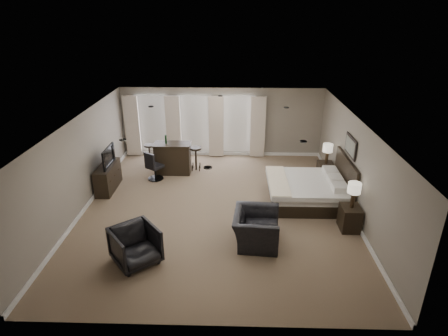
{
  "coord_description": "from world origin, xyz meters",
  "views": [
    {
      "loc": [
        0.48,
        -9.31,
        5.31
      ],
      "look_at": [
        0.2,
        0.4,
        1.1
      ],
      "focal_mm": 30.0,
      "sensor_mm": 36.0,
      "label": 1
    }
  ],
  "objects_px": {
    "armchair_far": "(135,244)",
    "desk_chair": "(155,166)",
    "nightstand_near": "(350,218)",
    "nightstand_far": "(325,172)",
    "bar_stool_left": "(150,155)",
    "lamp_near": "(353,195)",
    "lamp_far": "(327,154)",
    "bar_stool_right": "(196,159)",
    "armchair_near": "(256,223)",
    "dresser": "(108,177)",
    "bar_counter": "(173,158)",
    "bed": "(306,180)",
    "tv": "(106,163)"
  },
  "relations": [
    {
      "from": "lamp_near",
      "to": "bar_counter",
      "type": "bearing_deg",
      "value": 145.98
    },
    {
      "from": "lamp_far",
      "to": "dresser",
      "type": "relative_size",
      "value": 0.47
    },
    {
      "from": "armchair_near",
      "to": "armchair_far",
      "type": "height_order",
      "value": "armchair_near"
    },
    {
      "from": "lamp_far",
      "to": "armchair_near",
      "type": "bearing_deg",
      "value": -124.38
    },
    {
      "from": "bar_stool_right",
      "to": "desk_chair",
      "type": "distance_m",
      "value": 1.52
    },
    {
      "from": "bar_stool_left",
      "to": "bar_stool_right",
      "type": "distance_m",
      "value": 1.78
    },
    {
      "from": "armchair_far",
      "to": "bar_stool_left",
      "type": "distance_m",
      "value": 5.73
    },
    {
      "from": "lamp_near",
      "to": "bar_stool_right",
      "type": "relative_size",
      "value": 0.81
    },
    {
      "from": "lamp_far",
      "to": "bar_stool_left",
      "type": "distance_m",
      "value": 6.2
    },
    {
      "from": "nightstand_near",
      "to": "armchair_near",
      "type": "relative_size",
      "value": 0.52
    },
    {
      "from": "armchair_far",
      "to": "bar_counter",
      "type": "bearing_deg",
      "value": 50.32
    },
    {
      "from": "nightstand_near",
      "to": "desk_chair",
      "type": "bearing_deg",
      "value": 152.86
    },
    {
      "from": "nightstand_near",
      "to": "dresser",
      "type": "height_order",
      "value": "dresser"
    },
    {
      "from": "nightstand_near",
      "to": "armchair_near",
      "type": "xyz_separation_m",
      "value": [
        -2.44,
        -0.66,
        0.22
      ]
    },
    {
      "from": "armchair_near",
      "to": "armchair_far",
      "type": "distance_m",
      "value": 2.85
    },
    {
      "from": "nightstand_near",
      "to": "nightstand_far",
      "type": "distance_m",
      "value": 2.9
    },
    {
      "from": "bar_stool_right",
      "to": "armchair_near",
      "type": "bearing_deg",
      "value": -66.66
    },
    {
      "from": "nightstand_far",
      "to": "lamp_far",
      "type": "height_order",
      "value": "lamp_far"
    },
    {
      "from": "bar_stool_left",
      "to": "desk_chair",
      "type": "bearing_deg",
      "value": -70.54
    },
    {
      "from": "lamp_near",
      "to": "lamp_far",
      "type": "xyz_separation_m",
      "value": [
        0.0,
        2.9,
        -0.01
      ]
    },
    {
      "from": "bed",
      "to": "tv",
      "type": "relative_size",
      "value": 2.1
    },
    {
      "from": "nightstand_far",
      "to": "dresser",
      "type": "relative_size",
      "value": 0.46
    },
    {
      "from": "armchair_near",
      "to": "bar_stool_right",
      "type": "bearing_deg",
      "value": 28.58
    },
    {
      "from": "lamp_far",
      "to": "armchair_far",
      "type": "height_order",
      "value": "lamp_far"
    },
    {
      "from": "nightstand_far",
      "to": "desk_chair",
      "type": "bearing_deg",
      "value": -179.67
    },
    {
      "from": "nightstand_far",
      "to": "lamp_far",
      "type": "distance_m",
      "value": 0.65
    },
    {
      "from": "lamp_far",
      "to": "desk_chair",
      "type": "xyz_separation_m",
      "value": [
        -5.59,
        -0.03,
        -0.47
      ]
    },
    {
      "from": "nightstand_far",
      "to": "bar_stool_right",
      "type": "relative_size",
      "value": 0.76
    },
    {
      "from": "lamp_far",
      "to": "bar_stool_left",
      "type": "bearing_deg",
      "value": 168.41
    },
    {
      "from": "armchair_near",
      "to": "desk_chair",
      "type": "relative_size",
      "value": 1.24
    },
    {
      "from": "lamp_near",
      "to": "bar_stool_right",
      "type": "xyz_separation_m",
      "value": [
        -4.32,
        3.69,
        -0.56
      ]
    },
    {
      "from": "bed",
      "to": "bar_stool_left",
      "type": "height_order",
      "value": "bed"
    },
    {
      "from": "armchair_far",
      "to": "bar_stool_right",
      "type": "height_order",
      "value": "armchair_far"
    },
    {
      "from": "bar_stool_left",
      "to": "dresser",
      "type": "bearing_deg",
      "value": -113.34
    },
    {
      "from": "bar_stool_right",
      "to": "nightstand_far",
      "type": "bearing_deg",
      "value": -10.42
    },
    {
      "from": "armchair_near",
      "to": "nightstand_far",
      "type": "bearing_deg",
      "value": -29.14
    },
    {
      "from": "armchair_near",
      "to": "nightstand_near",
      "type": "bearing_deg",
      "value": -69.52
    },
    {
      "from": "bed",
      "to": "bar_stool_right",
      "type": "xyz_separation_m",
      "value": [
        -3.43,
        2.24,
        -0.27
      ]
    },
    {
      "from": "tv",
      "to": "bar_counter",
      "type": "height_order",
      "value": "bar_counter"
    },
    {
      "from": "tv",
      "to": "desk_chair",
      "type": "relative_size",
      "value": 1.04
    },
    {
      "from": "nightstand_near",
      "to": "bar_stool_left",
      "type": "xyz_separation_m",
      "value": [
        -6.04,
        4.14,
        0.06
      ]
    },
    {
      "from": "nightstand_far",
      "to": "lamp_far",
      "type": "bearing_deg",
      "value": 0.0
    },
    {
      "from": "armchair_far",
      "to": "desk_chair",
      "type": "height_order",
      "value": "desk_chair"
    },
    {
      "from": "tv",
      "to": "armchair_near",
      "type": "distance_m",
      "value": 5.28
    },
    {
      "from": "nightstand_near",
      "to": "armchair_far",
      "type": "distance_m",
      "value": 5.38
    },
    {
      "from": "armchair_far",
      "to": "lamp_near",
      "type": "bearing_deg",
      "value": -22.4
    },
    {
      "from": "dresser",
      "to": "armchair_far",
      "type": "height_order",
      "value": "armchair_far"
    },
    {
      "from": "lamp_near",
      "to": "bar_stool_left",
      "type": "xyz_separation_m",
      "value": [
        -6.04,
        4.14,
        -0.6
      ]
    },
    {
      "from": "dresser",
      "to": "armchair_far",
      "type": "relative_size",
      "value": 1.45
    },
    {
      "from": "bed",
      "to": "bar_stool_right",
      "type": "distance_m",
      "value": 4.11
    }
  ]
}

